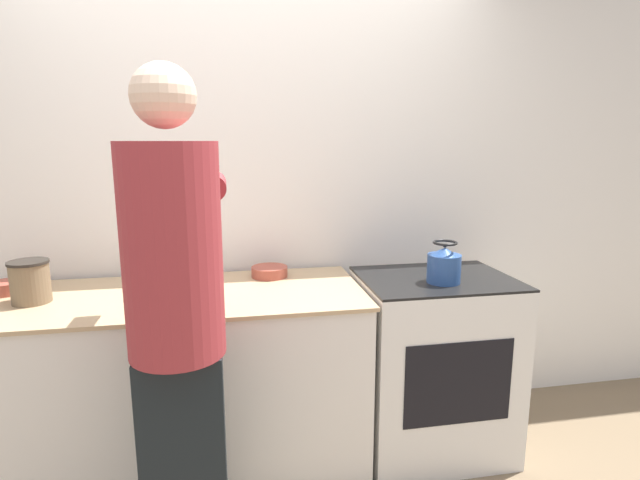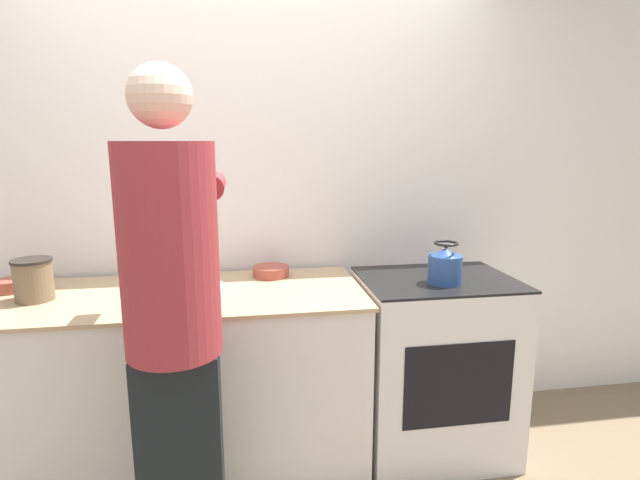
{
  "view_description": "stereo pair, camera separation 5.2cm",
  "coord_description": "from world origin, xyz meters",
  "px_view_note": "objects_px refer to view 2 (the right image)",
  "views": [
    {
      "loc": [
        -0.1,
        -1.93,
        1.58
      ],
      "look_at": [
        0.31,
        0.24,
        1.14
      ],
      "focal_mm": 28.0,
      "sensor_mm": 36.0,
      "label": 1
    },
    {
      "loc": [
        -0.05,
        -1.94,
        1.58
      ],
      "look_at": [
        0.31,
        0.24,
        1.14
      ],
      "focal_mm": 28.0,
      "sensor_mm": 36.0,
      "label": 2
    }
  ],
  "objects_px": {
    "canister_jar": "(33,280)",
    "person": "(174,314)",
    "cutting_board": "(179,292)",
    "kettle": "(445,266)",
    "bowl_prep": "(10,286)",
    "oven": "(434,365)",
    "knife": "(180,289)"
  },
  "relations": [
    {
      "from": "person",
      "to": "kettle",
      "type": "height_order",
      "value": "person"
    },
    {
      "from": "knife",
      "to": "kettle",
      "type": "xyz_separation_m",
      "value": [
        1.23,
        -0.14,
        0.09
      ]
    },
    {
      "from": "cutting_board",
      "to": "kettle",
      "type": "distance_m",
      "value": 1.24
    },
    {
      "from": "person",
      "to": "canister_jar",
      "type": "height_order",
      "value": "person"
    },
    {
      "from": "knife",
      "to": "bowl_prep",
      "type": "height_order",
      "value": "bowl_prep"
    },
    {
      "from": "person",
      "to": "knife",
      "type": "distance_m",
      "value": 0.6
    },
    {
      "from": "person",
      "to": "cutting_board",
      "type": "height_order",
      "value": "person"
    },
    {
      "from": "oven",
      "to": "knife",
      "type": "distance_m",
      "value": 1.31
    },
    {
      "from": "person",
      "to": "canister_jar",
      "type": "relative_size",
      "value": 9.79
    },
    {
      "from": "canister_jar",
      "to": "kettle",
      "type": "bearing_deg",
      "value": -4.42
    },
    {
      "from": "oven",
      "to": "knife",
      "type": "height_order",
      "value": "oven"
    },
    {
      "from": "oven",
      "to": "cutting_board",
      "type": "bearing_deg",
      "value": 177.82
    },
    {
      "from": "knife",
      "to": "bowl_prep",
      "type": "distance_m",
      "value": 0.81
    },
    {
      "from": "person",
      "to": "oven",
      "type": "bearing_deg",
      "value": 24.41
    },
    {
      "from": "knife",
      "to": "kettle",
      "type": "distance_m",
      "value": 1.24
    },
    {
      "from": "kettle",
      "to": "bowl_prep",
      "type": "relative_size",
      "value": 1.35
    },
    {
      "from": "kettle",
      "to": "bowl_prep",
      "type": "height_order",
      "value": "kettle"
    },
    {
      "from": "kettle",
      "to": "canister_jar",
      "type": "relative_size",
      "value": 1.07
    },
    {
      "from": "oven",
      "to": "canister_jar",
      "type": "bearing_deg",
      "value": 178.3
    },
    {
      "from": "person",
      "to": "canister_jar",
      "type": "distance_m",
      "value": 0.89
    },
    {
      "from": "oven",
      "to": "canister_jar",
      "type": "xyz_separation_m",
      "value": [
        -1.85,
        0.06,
        0.52
      ]
    },
    {
      "from": "cutting_board",
      "to": "bowl_prep",
      "type": "distance_m",
      "value": 0.8
    },
    {
      "from": "canister_jar",
      "to": "person",
      "type": "bearing_deg",
      "value": -41.75
    },
    {
      "from": "person",
      "to": "bowl_prep",
      "type": "distance_m",
      "value": 1.13
    },
    {
      "from": "knife",
      "to": "bowl_prep",
      "type": "relative_size",
      "value": 1.57
    },
    {
      "from": "oven",
      "to": "bowl_prep",
      "type": "xyz_separation_m",
      "value": [
        -2.02,
        0.22,
        0.46
      ]
    },
    {
      "from": "cutting_board",
      "to": "bowl_prep",
      "type": "relative_size",
      "value": 2.64
    },
    {
      "from": "kettle",
      "to": "bowl_prep",
      "type": "xyz_separation_m",
      "value": [
        -2.02,
        0.3,
        -0.09
      ]
    },
    {
      "from": "cutting_board",
      "to": "bowl_prep",
      "type": "xyz_separation_m",
      "value": [
        -0.78,
        0.17,
        0.02
      ]
    },
    {
      "from": "bowl_prep",
      "to": "person",
      "type": "bearing_deg",
      "value": -42.21
    },
    {
      "from": "person",
      "to": "bowl_prep",
      "type": "height_order",
      "value": "person"
    },
    {
      "from": "oven",
      "to": "bowl_prep",
      "type": "relative_size",
      "value": 6.27
    }
  ]
}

